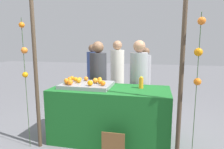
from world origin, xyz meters
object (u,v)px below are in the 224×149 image
object	(u,v)px
stall_counter	(110,114)
orange_1	(80,79)
chalkboard_sign	(113,148)
vendor_right	(138,88)
orange_0	(79,80)
juice_bottle	(141,83)
vendor_left	(98,86)

from	to	relation	value
stall_counter	orange_1	distance (m)	0.80
chalkboard_sign	vendor_right	size ratio (longest dim) A/B	0.27
vendor_right	orange_0	bearing A→B (deg)	-145.90
chalkboard_sign	orange_0	bearing A→B (deg)	140.04
orange_0	chalkboard_sign	bearing A→B (deg)	-39.96
stall_counter	chalkboard_sign	bearing A→B (deg)	-72.72
stall_counter	orange_1	size ratio (longest dim) A/B	26.14
orange_1	chalkboard_sign	xyz separation A→B (m)	(0.76, -0.74, -0.78)
orange_1	vendor_right	size ratio (longest dim) A/B	0.04
stall_counter	juice_bottle	bearing A→B (deg)	12.75
stall_counter	vendor_right	size ratio (longest dim) A/B	1.14
orange_0	orange_1	distance (m)	0.14
stall_counter	orange_0	size ratio (longest dim) A/B	21.82
stall_counter	orange_0	distance (m)	0.77
vendor_left	orange_1	bearing A→B (deg)	-110.10
orange_1	vendor_left	distance (m)	0.58
chalkboard_sign	vendor_left	distance (m)	1.48
chalkboard_sign	vendor_left	bearing A→B (deg)	114.83
orange_0	vendor_right	bearing A→B (deg)	34.10
orange_1	chalkboard_sign	distance (m)	1.32
vendor_left	vendor_right	world-z (taller)	vendor_right
stall_counter	juice_bottle	xyz separation A→B (m)	(0.49, 0.11, 0.53)
orange_0	stall_counter	bearing A→B (deg)	-0.88
juice_bottle	vendor_right	xyz separation A→B (m)	(-0.09, 0.54, -0.21)
orange_1	vendor_left	world-z (taller)	vendor_left
vendor_right	chalkboard_sign	bearing A→B (deg)	-99.74
chalkboard_sign	stall_counter	bearing A→B (deg)	107.28
stall_counter	orange_0	xyz separation A→B (m)	(-0.54, 0.01, 0.55)
stall_counter	chalkboard_sign	distance (m)	0.67
vendor_left	stall_counter	bearing A→B (deg)	-58.91
orange_0	vendor_left	distance (m)	0.70
stall_counter	vendor_left	xyz separation A→B (m)	(-0.39, 0.65, 0.32)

